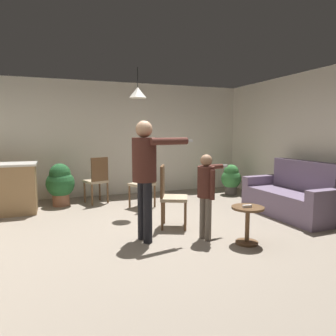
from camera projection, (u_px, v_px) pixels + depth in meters
name	position (u px, v px, depth m)	size (l,w,h in m)	color
ground	(163.00, 234.00, 4.64)	(7.68, 7.68, 0.00)	gray
wall_back	(119.00, 139.00, 7.46)	(6.40, 0.10, 2.70)	silver
wall_right	(329.00, 142.00, 5.59)	(0.10, 6.40, 2.70)	silver
couch_floral	(293.00, 197.00, 5.65)	(0.91, 1.83, 1.00)	slate
kitchen_counter	(1.00, 189.00, 5.68)	(1.26, 0.66, 0.95)	#99754C
side_table_by_couch	(247.00, 220.00, 4.20)	(0.44, 0.44, 0.52)	brown
person_adult	(145.00, 167.00, 4.24)	(0.86, 0.48, 1.69)	black
person_child	(207.00, 187.00, 4.33)	(0.60, 0.43, 1.22)	#60564C
dining_chair_by_counter	(97.00, 178.00, 6.54)	(0.54, 0.54, 1.00)	brown
dining_chair_near_wall	(145.00, 181.00, 6.16)	(0.57, 0.57, 1.00)	brown
dining_chair_centre_back	(170.00, 194.00, 4.92)	(0.56, 0.56, 1.00)	brown
potted_plant_corner	(60.00, 183.00, 6.36)	(0.58, 0.58, 0.88)	brown
potted_plant_by_wall	(231.00, 178.00, 7.50)	(0.48, 0.48, 0.74)	#4C4742
spare_remote_on_table	(247.00, 206.00, 4.13)	(0.04, 0.13, 0.04)	white
ceiling_light_pendant	(138.00, 92.00, 5.64)	(0.32, 0.32, 0.55)	silver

